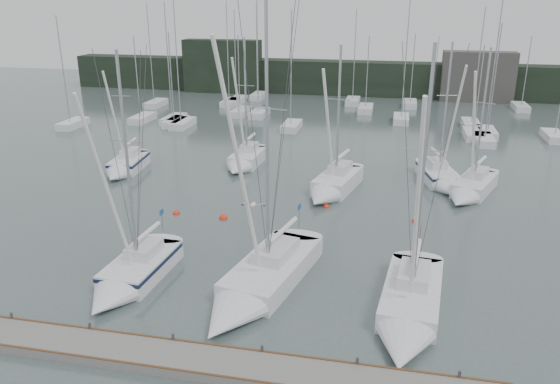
{
  "coord_description": "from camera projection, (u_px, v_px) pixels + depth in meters",
  "views": [
    {
      "loc": [
        6.76,
        -22.82,
        14.62
      ],
      "look_at": [
        0.85,
        5.0,
        4.27
      ],
      "focal_mm": 35.0,
      "sensor_mm": 36.0,
      "label": 1
    }
  ],
  "objects": [
    {
      "name": "mast_forest",
      "position": [
        321.0,
        116.0,
        67.0
      ],
      "size": [
        58.13,
        27.74,
        14.84
      ],
      "color": "silver",
      "rests_on": "ground"
    },
    {
      "name": "sailboat_mid_c",
      "position": [
        331.0,
        187.0,
        42.02
      ],
      "size": [
        4.17,
        8.28,
        11.95
      ],
      "rotation": [
        0.0,
        0.0,
        -0.22
      ],
      "color": "silver",
      "rests_on": "ground"
    },
    {
      "name": "sailboat_mid_b",
      "position": [
        244.0,
        162.0,
        48.53
      ],
      "size": [
        2.64,
        6.83,
        11.94
      ],
      "rotation": [
        0.0,
        0.0,
        -0.05
      ],
      "color": "silver",
      "rests_on": "ground"
    },
    {
      "name": "ground",
      "position": [
        243.0,
        304.0,
        27.29
      ],
      "size": [
        160.0,
        160.0,
        0.0
      ],
      "primitive_type": "plane",
      "color": "#4B5C5A",
      "rests_on": "ground"
    },
    {
      "name": "sailboat_mid_e",
      "position": [
        469.0,
        190.0,
        41.55
      ],
      "size": [
        4.93,
        7.83,
        11.78
      ],
      "rotation": [
        0.0,
        0.0,
        -0.38
      ],
      "color": "silver",
      "rests_on": "ground"
    },
    {
      "name": "dock",
      "position": [
        210.0,
        363.0,
        22.63
      ],
      "size": [
        24.0,
        2.0,
        0.4
      ],
      "primitive_type": "cube",
      "color": "slate",
      "rests_on": "ground"
    },
    {
      "name": "sailboat_mid_a",
      "position": [
        124.0,
        167.0,
        47.04
      ],
      "size": [
        3.01,
        6.77,
        10.93
      ],
      "rotation": [
        0.0,
        0.0,
        0.11
      ],
      "color": "silver",
      "rests_on": "ground"
    },
    {
      "name": "buoy_b",
      "position": [
        326.0,
        207.0,
        39.69
      ],
      "size": [
        0.45,
        0.45,
        0.45
      ],
      "primitive_type": "sphere",
      "color": "red",
      "rests_on": "ground"
    },
    {
      "name": "far_building_left",
      "position": [
        223.0,
        66.0,
        84.98
      ],
      "size": [
        12.0,
        3.0,
        8.0
      ],
      "primitive_type": "cube",
      "color": "black",
      "rests_on": "ground"
    },
    {
      "name": "sailboat_near_center",
      "position": [
        253.0,
        289.0,
        27.61
      ],
      "size": [
        5.1,
        10.9,
        16.09
      ],
      "rotation": [
        0.0,
        0.0,
        -0.21
      ],
      "color": "silver",
      "rests_on": "ground"
    },
    {
      "name": "far_treeline",
      "position": [
        352.0,
        78.0,
        83.43
      ],
      "size": [
        90.0,
        4.0,
        5.0
      ],
      "primitive_type": "cube",
      "color": "black",
      "rests_on": "ground"
    },
    {
      "name": "far_building_right",
      "position": [
        478.0,
        77.0,
        77.73
      ],
      "size": [
        10.0,
        3.0,
        7.0
      ],
      "primitive_type": "cube",
      "color": "#43413E",
      "rests_on": "ground"
    },
    {
      "name": "buoy_d",
      "position": [
        415.0,
        222.0,
        37.13
      ],
      "size": [
        0.51,
        0.51,
        0.51
      ],
      "primitive_type": "sphere",
      "color": "red",
      "rests_on": "ground"
    },
    {
      "name": "buoy_a",
      "position": [
        223.0,
        218.0,
        37.72
      ],
      "size": [
        0.61,
        0.61,
        0.61
      ],
      "primitive_type": "sphere",
      "color": "red",
      "rests_on": "ground"
    },
    {
      "name": "sailboat_near_right",
      "position": [
        408.0,
        315.0,
        25.44
      ],
      "size": [
        3.62,
        9.66,
        13.68
      ],
      "rotation": [
        0.0,
        0.0,
        -0.1
      ],
      "color": "silver",
      "rests_on": "ground"
    },
    {
      "name": "sailboat_near_left",
      "position": [
        128.0,
        278.0,
        28.67
      ],
      "size": [
        2.96,
        7.89,
        13.04
      ],
      "rotation": [
        0.0,
        0.0,
        -0.05
      ],
      "color": "silver",
      "rests_on": "ground"
    },
    {
      "name": "sailboat_mid_d",
      "position": [
        442.0,
        179.0,
        43.9
      ],
      "size": [
        4.01,
        7.46,
        11.99
      ],
      "rotation": [
        0.0,
        0.0,
        0.24
      ],
      "color": "silver",
      "rests_on": "ground"
    },
    {
      "name": "seagull",
      "position": [
        253.0,
        205.0,
        22.97
      ],
      "size": [
        0.94,
        0.43,
        0.19
      ],
      "rotation": [
        0.0,
        0.0,
        0.1
      ],
      "color": "white",
      "rests_on": "ground"
    },
    {
      "name": "buoy_c",
      "position": [
        176.0,
        214.0,
        38.54
      ],
      "size": [
        0.51,
        0.51,
        0.51
      ],
      "primitive_type": "sphere",
      "color": "red",
      "rests_on": "ground"
    }
  ]
}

